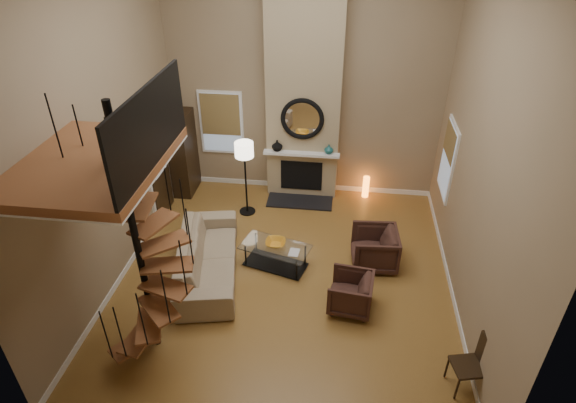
# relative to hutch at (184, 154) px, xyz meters

# --- Properties ---
(ground) EXTENTS (6.00, 6.50, 0.01)m
(ground) POSITION_rel_hutch_xyz_m (2.74, -2.82, -0.95)
(ground) COLOR #AE7D38
(ground) RESTS_ON ground
(back_wall) EXTENTS (6.00, 0.02, 5.50)m
(back_wall) POSITION_rel_hutch_xyz_m (2.74, 0.43, 1.80)
(back_wall) COLOR #947E5F
(back_wall) RESTS_ON ground
(front_wall) EXTENTS (6.00, 0.02, 5.50)m
(front_wall) POSITION_rel_hutch_xyz_m (2.74, -6.07, 1.80)
(front_wall) COLOR #947E5F
(front_wall) RESTS_ON ground
(left_wall) EXTENTS (0.02, 6.50, 5.50)m
(left_wall) POSITION_rel_hutch_xyz_m (-0.26, -2.82, 1.80)
(left_wall) COLOR #947E5F
(left_wall) RESTS_ON ground
(right_wall) EXTENTS (0.02, 6.50, 5.50)m
(right_wall) POSITION_rel_hutch_xyz_m (5.74, -2.82, 1.80)
(right_wall) COLOR #947E5F
(right_wall) RESTS_ON ground
(baseboard_back) EXTENTS (6.00, 0.02, 0.12)m
(baseboard_back) POSITION_rel_hutch_xyz_m (2.74, 0.42, -0.89)
(baseboard_back) COLOR white
(baseboard_back) RESTS_ON ground
(baseboard_left) EXTENTS (0.02, 6.50, 0.12)m
(baseboard_left) POSITION_rel_hutch_xyz_m (-0.25, -2.82, -0.89)
(baseboard_left) COLOR white
(baseboard_left) RESTS_ON ground
(baseboard_right) EXTENTS (0.02, 6.50, 0.12)m
(baseboard_right) POSITION_rel_hutch_xyz_m (5.73, -2.82, -0.89)
(baseboard_right) COLOR white
(baseboard_right) RESTS_ON ground
(chimney_breast) EXTENTS (1.60, 0.38, 5.50)m
(chimney_breast) POSITION_rel_hutch_xyz_m (2.74, 0.24, 1.80)
(chimney_breast) COLOR tan
(chimney_breast) RESTS_ON ground
(hearth) EXTENTS (1.50, 0.60, 0.04)m
(hearth) POSITION_rel_hutch_xyz_m (2.74, -0.25, -0.93)
(hearth) COLOR black
(hearth) RESTS_ON ground
(firebox) EXTENTS (0.95, 0.02, 0.72)m
(firebox) POSITION_rel_hutch_xyz_m (2.74, 0.04, -0.40)
(firebox) COLOR black
(firebox) RESTS_ON chimney_breast
(mantel) EXTENTS (1.70, 0.18, 0.06)m
(mantel) POSITION_rel_hutch_xyz_m (2.74, -0.04, 0.20)
(mantel) COLOR white
(mantel) RESTS_ON chimney_breast
(mirror_frame) EXTENTS (0.94, 0.10, 0.94)m
(mirror_frame) POSITION_rel_hutch_xyz_m (2.74, 0.02, 1.00)
(mirror_frame) COLOR black
(mirror_frame) RESTS_ON chimney_breast
(mirror_disc) EXTENTS (0.80, 0.01, 0.80)m
(mirror_disc) POSITION_rel_hutch_xyz_m (2.74, 0.03, 1.00)
(mirror_disc) COLOR white
(mirror_disc) RESTS_ON chimney_breast
(vase_left) EXTENTS (0.24, 0.24, 0.25)m
(vase_left) POSITION_rel_hutch_xyz_m (2.19, 0.00, 0.35)
(vase_left) COLOR black
(vase_left) RESTS_ON mantel
(vase_right) EXTENTS (0.20, 0.20, 0.21)m
(vase_right) POSITION_rel_hutch_xyz_m (3.34, 0.00, 0.33)
(vase_right) COLOR #185355
(vase_right) RESTS_ON mantel
(window_back) EXTENTS (1.02, 0.06, 1.52)m
(window_back) POSITION_rel_hutch_xyz_m (0.84, 0.40, 0.67)
(window_back) COLOR white
(window_back) RESTS_ON back_wall
(window_right) EXTENTS (0.06, 1.02, 1.52)m
(window_right) POSITION_rel_hutch_xyz_m (5.72, -0.82, 0.68)
(window_right) COLOR white
(window_right) RESTS_ON right_wall
(entry_door) EXTENTS (0.10, 1.05, 2.16)m
(entry_door) POSITION_rel_hutch_xyz_m (-0.21, -1.02, 0.10)
(entry_door) COLOR white
(entry_door) RESTS_ON ground
(loft) EXTENTS (1.70, 2.20, 1.09)m
(loft) POSITION_rel_hutch_xyz_m (0.70, -4.62, 2.29)
(loft) COLOR brown
(loft) RESTS_ON left_wall
(spiral_stair) EXTENTS (1.47, 1.47, 4.06)m
(spiral_stair) POSITION_rel_hutch_xyz_m (0.96, -4.61, 0.83)
(spiral_stair) COLOR black
(spiral_stair) RESTS_ON ground
(hutch) EXTENTS (0.42, 0.89, 1.99)m
(hutch) POSITION_rel_hutch_xyz_m (0.00, 0.00, 0.00)
(hutch) COLOR black
(hutch) RESTS_ON ground
(sofa) EXTENTS (1.49, 2.71, 0.75)m
(sofa) POSITION_rel_hutch_xyz_m (1.30, -2.89, -0.55)
(sofa) COLOR tan
(sofa) RESTS_ON ground
(armchair_near) EXTENTS (0.91, 0.88, 0.77)m
(armchair_near) POSITION_rel_hutch_xyz_m (4.45, -2.22, -0.60)
(armchair_near) COLOR #40251D
(armchair_near) RESTS_ON ground
(armchair_far) EXTENTS (0.80, 0.78, 0.66)m
(armchair_far) POSITION_rel_hutch_xyz_m (4.00, -3.49, -0.60)
(armchair_far) COLOR #40251D
(armchair_far) RESTS_ON ground
(coffee_table) EXTENTS (1.40, 0.96, 0.47)m
(coffee_table) POSITION_rel_hutch_xyz_m (2.52, -2.53, -0.67)
(coffee_table) COLOR silver
(coffee_table) RESTS_ON ground
(bowl) EXTENTS (0.38, 0.38, 0.09)m
(bowl) POSITION_rel_hutch_xyz_m (2.52, -2.48, -0.45)
(bowl) COLOR gold
(bowl) RESTS_ON coffee_table
(book) EXTENTS (0.21, 0.26, 0.02)m
(book) POSITION_rel_hutch_xyz_m (2.87, -2.68, -0.49)
(book) COLOR gray
(book) RESTS_ON coffee_table
(floor_lamp) EXTENTS (0.40, 0.40, 1.71)m
(floor_lamp) POSITION_rel_hutch_xyz_m (1.62, -0.78, 0.46)
(floor_lamp) COLOR black
(floor_lamp) RESTS_ON ground
(accent_lamp) EXTENTS (0.15, 0.15, 0.53)m
(accent_lamp) POSITION_rel_hutch_xyz_m (4.24, 0.22, -0.70)
(accent_lamp) COLOR orange
(accent_lamp) RESTS_ON ground
(side_chair) EXTENTS (0.50, 0.48, 0.92)m
(side_chair) POSITION_rel_hutch_xyz_m (5.65, -4.83, -0.42)
(side_chair) COLOR black
(side_chair) RESTS_ON ground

